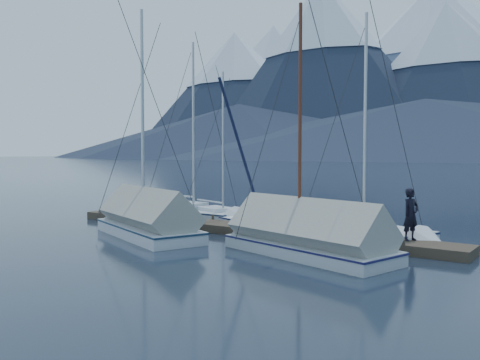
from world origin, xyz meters
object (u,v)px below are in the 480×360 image
sailboat_open_mid (228,219)px  sailboat_open_right (374,234)px  sailboat_open_left (201,216)px  sailboat_covered_near (296,240)px  person (411,215)px  sailboat_covered_far (142,223)px

sailboat_open_mid → sailboat_open_right: sailboat_open_right is taller
sailboat_open_left → sailboat_open_mid: sailboat_open_left is taller
sailboat_open_left → sailboat_covered_near: sailboat_open_left is taller
sailboat_open_left → sailboat_covered_near: (8.16, -4.85, 0.28)m
sailboat_open_left → sailboat_open_right: bearing=-3.5°
sailboat_open_left → sailboat_open_right: size_ratio=1.01×
sailboat_covered_near → person: sailboat_covered_near is taller
sailboat_open_mid → person: (9.30, -2.03, 1.09)m
sailboat_covered_near → sailboat_covered_far: (-6.90, -0.34, 0.03)m
sailboat_open_mid → person: sailboat_open_mid is taller
sailboat_open_left → sailboat_covered_far: sailboat_covered_far is taller
sailboat_open_mid → sailboat_covered_near: 7.94m
sailboat_covered_near → sailboat_covered_far: bearing=-177.2°
sailboat_covered_far → sailboat_open_right: bearing=30.3°
person → sailboat_open_right: bearing=73.7°
sailboat_open_right → sailboat_open_left: bearing=176.5°
sailboat_open_left → sailboat_covered_far: bearing=-76.4°
sailboat_open_mid → sailboat_open_right: bearing=-3.4°
sailboat_open_left → sailboat_open_right: sailboat_open_left is taller
sailboat_open_left → sailboat_open_mid: 1.79m
sailboat_covered_near → sailboat_open_left: bearing=149.3°
sailboat_open_right → sailboat_covered_far: 9.17m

